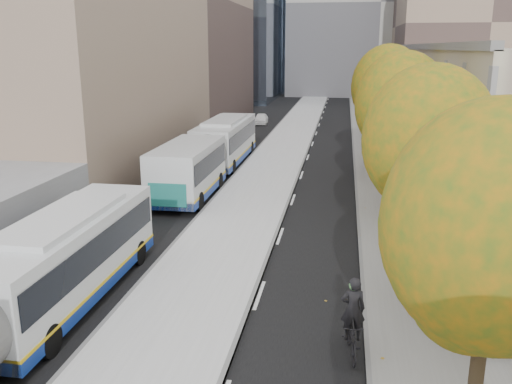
% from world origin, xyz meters
% --- Properties ---
extents(bus_platform, '(4.25, 150.00, 0.15)m').
position_xyz_m(bus_platform, '(-3.88, 35.00, 0.07)').
color(bus_platform, beige).
rests_on(bus_platform, ground).
extents(sidewalk, '(4.75, 150.00, 0.08)m').
position_xyz_m(sidewalk, '(4.12, 35.00, 0.04)').
color(sidewalk, gray).
rests_on(sidewalk, ground).
extents(building_tan, '(18.00, 92.00, 8.00)m').
position_xyz_m(building_tan, '(15.50, 64.00, 4.00)').
color(building_tan, gray).
rests_on(building_tan, ground).
extents(building_far_block, '(30.00, 18.00, 30.00)m').
position_xyz_m(building_far_block, '(6.00, 96.00, 15.00)').
color(building_far_block, '#A3A097').
rests_on(building_far_block, ground).
extents(bus_shelter, '(1.90, 4.40, 2.53)m').
position_xyz_m(bus_shelter, '(5.69, 10.96, 2.19)').
color(bus_shelter, '#383A3F').
rests_on(bus_shelter, sidewalk).
extents(tree_b, '(4.00, 4.00, 6.97)m').
position_xyz_m(tree_b, '(3.60, 5.00, 5.04)').
color(tree_b, '#2C2316').
rests_on(tree_b, sidewalk).
extents(tree_c, '(4.20, 4.20, 7.28)m').
position_xyz_m(tree_c, '(3.60, 13.00, 5.25)').
color(tree_c, '#2C2316').
rests_on(tree_c, sidewalk).
extents(tree_d, '(4.40, 4.40, 7.60)m').
position_xyz_m(tree_d, '(3.60, 22.00, 5.47)').
color(tree_d, '#2C2316').
rests_on(tree_d, sidewalk).
extents(tree_e, '(4.60, 4.60, 7.92)m').
position_xyz_m(tree_e, '(3.60, 31.00, 5.69)').
color(tree_e, '#2C2316').
rests_on(tree_e, sidewalk).
extents(bus_far, '(2.72, 18.15, 3.02)m').
position_xyz_m(bus_far, '(-7.35, 28.85, 1.65)').
color(bus_far, silver).
rests_on(bus_far, ground).
extents(cyclist, '(0.70, 1.82, 2.28)m').
position_xyz_m(cyclist, '(1.37, 8.77, 0.84)').
color(cyclist, black).
rests_on(cyclist, ground).
extents(distant_car, '(1.60, 3.54, 1.18)m').
position_xyz_m(distant_car, '(-7.93, 53.61, 0.59)').
color(distant_car, white).
rests_on(distant_car, ground).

